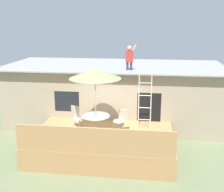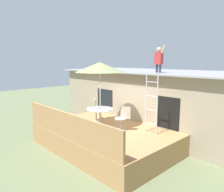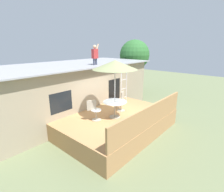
# 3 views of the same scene
# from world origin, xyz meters

# --- Properties ---
(ground_plane) EXTENTS (40.00, 40.00, 0.00)m
(ground_plane) POSITION_xyz_m (0.00, 0.00, 0.00)
(ground_plane) COLOR #66704C
(house) EXTENTS (10.50, 4.50, 2.90)m
(house) POSITION_xyz_m (0.00, 3.60, 1.45)
(house) COLOR gray
(house) RESTS_ON ground
(deck) EXTENTS (5.31, 3.60, 0.80)m
(deck) POSITION_xyz_m (0.00, 0.00, 0.40)
(deck) COLOR #A87A4C
(deck) RESTS_ON ground
(deck_railing) EXTENTS (5.21, 0.08, 0.90)m
(deck_railing) POSITION_xyz_m (0.00, -1.75, 1.25)
(deck_railing) COLOR #A87A4C
(deck_railing) RESTS_ON deck
(patio_table) EXTENTS (1.04, 1.04, 0.74)m
(patio_table) POSITION_xyz_m (-0.25, -0.09, 1.39)
(patio_table) COLOR #A59E8C
(patio_table) RESTS_ON deck
(patio_umbrella) EXTENTS (1.90, 1.90, 2.54)m
(patio_umbrella) POSITION_xyz_m (-0.25, -0.09, 3.15)
(patio_umbrella) COLOR silver
(patio_umbrella) RESTS_ON deck
(step_ladder) EXTENTS (0.52, 0.04, 2.20)m
(step_ladder) POSITION_xyz_m (1.55, 0.78, 1.90)
(step_ladder) COLOR silver
(step_ladder) RESTS_ON deck
(person_figure) EXTENTS (0.47, 0.20, 1.11)m
(person_figure) POSITION_xyz_m (0.82, 2.21, 3.51)
(person_figure) COLOR #33384C
(person_figure) RESTS_ON house
(patio_chair_left) EXTENTS (0.58, 0.44, 0.92)m
(patio_chair_left) POSITION_xyz_m (-1.06, 0.35, 1.26)
(patio_chair_left) COLOR #A59E8C
(patio_chair_left) RESTS_ON deck
(patio_chair_right) EXTENTS (0.60, 0.44, 0.92)m
(patio_chair_right) POSITION_xyz_m (0.65, 0.23, 1.26)
(patio_chair_right) COLOR #A59E8C
(patio_chair_right) RESTS_ON deck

